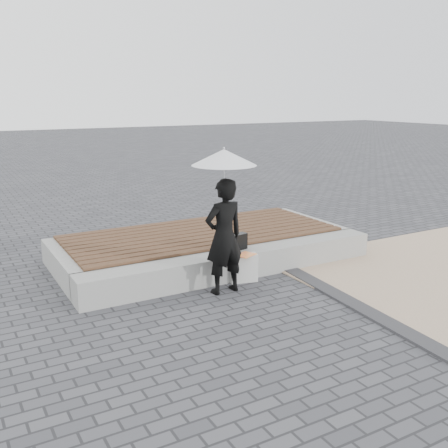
{
  "coord_description": "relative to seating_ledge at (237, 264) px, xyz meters",
  "views": [
    {
      "loc": [
        -3.9,
        -4.91,
        2.73
      ],
      "look_at": [
        -0.5,
        1.12,
        1.0
      ],
      "focal_mm": 41.4,
      "sensor_mm": 36.0,
      "label": 1
    }
  ],
  "objects": [
    {
      "name": "edging_band",
      "position": [
        0.75,
        -2.1,
        -0.18
      ],
      "size": [
        0.61,
        5.2,
        0.04
      ],
      "primitive_type": "cube",
      "rotation": [
        0.0,
        0.0,
        -0.07
      ],
      "color": "#323235",
      "rests_on": "ground"
    },
    {
      "name": "parasol",
      "position": [
        -0.5,
        -0.48,
        1.72
      ],
      "size": [
        0.89,
        0.89,
        1.13
      ],
      "rotation": [
        0.0,
        0.0,
        -0.22
      ],
      "color": "silver",
      "rests_on": "ground"
    },
    {
      "name": "timber_platform",
      "position": [
        0.0,
        1.2,
        0.0
      ],
      "size": [
        5.0,
        2.0,
        0.4
      ],
      "primitive_type": "cube",
      "color": "#ACACA7",
      "rests_on": "ground"
    },
    {
      "name": "woman",
      "position": [
        -0.5,
        -0.48,
        0.62
      ],
      "size": [
        0.63,
        0.44,
        1.64
      ],
      "primitive_type": "imported",
      "rotation": [
        0.0,
        0.0,
        3.22
      ],
      "color": "black",
      "rests_on": "ground"
    },
    {
      "name": "ground",
      "position": [
        0.0,
        -1.6,
        -0.2
      ],
      "size": [
        80.0,
        80.0,
        0.0
      ],
      "primitive_type": "plane",
      "color": "#46464B",
      "rests_on": "ground"
    },
    {
      "name": "handbag",
      "position": [
        0.03,
        0.08,
        0.33
      ],
      "size": [
        0.38,
        0.19,
        0.25
      ],
      "primitive_type": "cube",
      "rotation": [
        0.0,
        0.0,
        0.2
      ],
      "color": "black",
      "rests_on": "seating_ledge"
    },
    {
      "name": "seating_ledge",
      "position": [
        0.0,
        0.0,
        0.0
      ],
      "size": [
        5.0,
        0.45,
        0.4
      ],
      "primitive_type": "cube",
      "color": "gray",
      "rests_on": "ground"
    },
    {
      "name": "magazine",
      "position": [
        -0.03,
        -0.3,
        0.23
      ],
      "size": [
        0.35,
        0.31,
        0.01
      ],
      "primitive_type": "cube",
      "rotation": [
        0.0,
        0.0,
        0.4
      ],
      "color": "#F83E57",
      "rests_on": "canvas_tote"
    },
    {
      "name": "canvas_tote",
      "position": [
        -0.03,
        -0.25,
        0.01
      ],
      "size": [
        0.44,
        0.26,
        0.43
      ],
      "primitive_type": "cube",
      "rotation": [
        0.0,
        0.0,
        -0.24
      ],
      "color": "silver",
      "rests_on": "ground"
    },
    {
      "name": "timber_decking",
      "position": [
        0.0,
        1.2,
        0.22
      ],
      "size": [
        4.6,
        2.0,
        0.04
      ],
      "primitive_type": null,
      "color": "brown",
      "rests_on": "timber_platform"
    }
  ]
}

